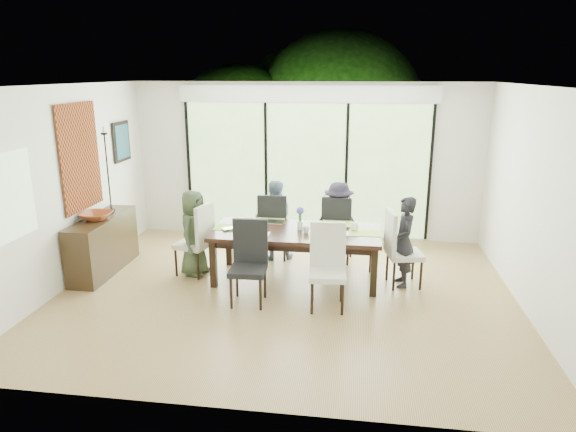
# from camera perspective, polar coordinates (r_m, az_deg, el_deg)

# --- Properties ---
(floor) EXTENTS (6.00, 5.00, 0.01)m
(floor) POSITION_cam_1_polar(r_m,az_deg,el_deg) (6.95, -0.29, -8.56)
(floor) COLOR brown
(floor) RESTS_ON ground
(ceiling) EXTENTS (6.00, 5.00, 0.01)m
(ceiling) POSITION_cam_1_polar(r_m,az_deg,el_deg) (6.34, -0.33, 14.38)
(ceiling) COLOR white
(ceiling) RESTS_ON wall_back
(wall_back) EXTENTS (6.00, 0.02, 2.70)m
(wall_back) POSITION_cam_1_polar(r_m,az_deg,el_deg) (8.95, 2.03, 6.06)
(wall_back) COLOR silver
(wall_back) RESTS_ON floor
(wall_front) EXTENTS (6.00, 0.02, 2.70)m
(wall_front) POSITION_cam_1_polar(r_m,az_deg,el_deg) (4.15, -5.34, -5.61)
(wall_front) COLOR silver
(wall_front) RESTS_ON floor
(wall_left) EXTENTS (0.02, 5.00, 2.70)m
(wall_left) POSITION_cam_1_polar(r_m,az_deg,el_deg) (7.55, -23.58, 2.91)
(wall_left) COLOR silver
(wall_left) RESTS_ON floor
(wall_right) EXTENTS (0.02, 5.00, 2.70)m
(wall_right) POSITION_cam_1_polar(r_m,az_deg,el_deg) (6.78, 25.77, 1.32)
(wall_right) COLOR silver
(wall_right) RESTS_ON floor
(glass_doors) EXTENTS (4.20, 0.02, 2.30)m
(glass_doors) POSITION_cam_1_polar(r_m,az_deg,el_deg) (8.94, 1.99, 5.07)
(glass_doors) COLOR #598C3F
(glass_doors) RESTS_ON wall_back
(blinds_header) EXTENTS (4.40, 0.06, 0.28)m
(blinds_header) POSITION_cam_1_polar(r_m,az_deg,el_deg) (8.78, 2.07, 13.42)
(blinds_header) COLOR white
(blinds_header) RESTS_ON wall_back
(mullion_a) EXTENTS (0.05, 0.04, 2.30)m
(mullion_a) POSITION_cam_1_polar(r_m,az_deg,el_deg) (9.38, -10.93, 5.30)
(mullion_a) COLOR black
(mullion_a) RESTS_ON wall_back
(mullion_b) EXTENTS (0.05, 0.04, 2.30)m
(mullion_b) POSITION_cam_1_polar(r_m,az_deg,el_deg) (9.03, -2.45, 5.17)
(mullion_b) COLOR black
(mullion_b) RESTS_ON wall_back
(mullion_c) EXTENTS (0.05, 0.04, 2.30)m
(mullion_c) POSITION_cam_1_polar(r_m,az_deg,el_deg) (8.89, 6.49, 4.91)
(mullion_c) COLOR black
(mullion_c) RESTS_ON wall_back
(mullion_d) EXTENTS (0.05, 0.04, 2.30)m
(mullion_d) POSITION_cam_1_polar(r_m,az_deg,el_deg) (8.96, 15.50, 4.53)
(mullion_d) COLOR black
(mullion_d) RESTS_ON wall_back
(side_window) EXTENTS (0.02, 0.90, 1.00)m
(side_window) POSITION_cam_1_polar(r_m,az_deg,el_deg) (6.53, -28.79, 1.79)
(side_window) COLOR #8CAD7F
(side_window) RESTS_ON wall_left
(deck) EXTENTS (6.00, 1.80, 0.10)m
(deck) POSITION_cam_1_polar(r_m,az_deg,el_deg) (10.14, 2.48, -0.92)
(deck) COLOR brown
(deck) RESTS_ON ground
(rail_top) EXTENTS (6.00, 0.08, 0.06)m
(rail_top) POSITION_cam_1_polar(r_m,az_deg,el_deg) (10.76, 2.94, 3.35)
(rail_top) COLOR brown
(rail_top) RESTS_ON deck
(foliage_left) EXTENTS (3.20, 3.20, 3.20)m
(foliage_left) POSITION_cam_1_polar(r_m,az_deg,el_deg) (11.87, -5.34, 8.83)
(foliage_left) COLOR #14380F
(foliage_left) RESTS_ON ground
(foliage_mid) EXTENTS (4.00, 4.00, 4.00)m
(foliage_mid) POSITION_cam_1_polar(r_m,az_deg,el_deg) (12.13, 5.63, 10.68)
(foliage_mid) COLOR #14380F
(foliage_mid) RESTS_ON ground
(foliage_right) EXTENTS (2.80, 2.80, 2.80)m
(foliage_right) POSITION_cam_1_polar(r_m,az_deg,el_deg) (11.45, 14.48, 7.25)
(foliage_right) COLOR #14380F
(foliage_right) RESTS_ON ground
(foliage_far) EXTENTS (3.60, 3.60, 3.60)m
(foliage_far) POSITION_cam_1_polar(r_m,az_deg,el_deg) (12.92, 1.25, 10.26)
(foliage_far) COLOR #14380F
(foliage_far) RESTS_ON ground
(table_top) EXTENTS (2.33, 1.07, 0.06)m
(table_top) POSITION_cam_1_polar(r_m,az_deg,el_deg) (7.15, 0.90, -1.82)
(table_top) COLOR black
(table_top) RESTS_ON floor
(table_apron) EXTENTS (2.14, 0.87, 0.10)m
(table_apron) POSITION_cam_1_polar(r_m,az_deg,el_deg) (7.18, 0.90, -2.48)
(table_apron) COLOR black
(table_apron) RESTS_ON floor
(table_leg_fl) EXTENTS (0.09, 0.09, 0.67)m
(table_leg_fl) POSITION_cam_1_polar(r_m,az_deg,el_deg) (7.08, -8.29, -5.28)
(table_leg_fl) COLOR black
(table_leg_fl) RESTS_ON floor
(table_leg_fr) EXTENTS (0.09, 0.09, 0.67)m
(table_leg_fr) POSITION_cam_1_polar(r_m,az_deg,el_deg) (6.82, 9.52, -6.17)
(table_leg_fr) COLOR black
(table_leg_fr) RESTS_ON floor
(table_leg_bl) EXTENTS (0.09, 0.09, 0.67)m
(table_leg_bl) POSITION_cam_1_polar(r_m,az_deg,el_deg) (7.86, -6.56, -3.07)
(table_leg_bl) COLOR black
(table_leg_bl) RESTS_ON floor
(table_leg_br) EXTENTS (0.09, 0.09, 0.67)m
(table_leg_br) POSITION_cam_1_polar(r_m,az_deg,el_deg) (7.63, 9.39, -3.78)
(table_leg_br) COLOR black
(table_leg_br) RESTS_ON floor
(chair_left_end) EXTENTS (0.54, 0.54, 1.07)m
(chair_left_end) POSITION_cam_1_polar(r_m,az_deg,el_deg) (7.52, -10.53, -2.50)
(chair_left_end) COLOR beige
(chair_left_end) RESTS_ON floor
(chair_right_end) EXTENTS (0.53, 0.53, 1.07)m
(chair_right_end) POSITION_cam_1_polar(r_m,az_deg,el_deg) (7.18, 12.88, -3.53)
(chair_right_end) COLOR beige
(chair_right_end) RESTS_ON floor
(chair_far_left) EXTENTS (0.45, 0.45, 1.07)m
(chair_far_left) POSITION_cam_1_polar(r_m,az_deg,el_deg) (8.06, -1.53, -0.99)
(chair_far_left) COLOR black
(chair_far_left) RESTS_ON floor
(chair_far_right) EXTENTS (0.49, 0.49, 1.07)m
(chair_far_right) POSITION_cam_1_polar(r_m,az_deg,el_deg) (7.96, 5.59, -1.28)
(chair_far_right) COLOR black
(chair_far_right) RESTS_ON floor
(chair_near_left) EXTENTS (0.46, 0.46, 1.07)m
(chair_near_left) POSITION_cam_1_polar(r_m,az_deg,el_deg) (6.47, -4.48, -5.32)
(chair_near_left) COLOR black
(chair_near_left) RESTS_ON floor
(chair_near_right) EXTENTS (0.48, 0.48, 1.07)m
(chair_near_right) POSITION_cam_1_polar(r_m,az_deg,el_deg) (6.34, 4.42, -5.78)
(chair_near_right) COLOR silver
(chair_near_right) RESTS_ON floor
(person_left_end) EXTENTS (0.44, 0.63, 1.25)m
(person_left_end) POSITION_cam_1_polar(r_m,az_deg,el_deg) (7.49, -10.42, -1.84)
(person_left_end) COLOR #36442D
(person_left_end) RESTS_ON floor
(person_right_end) EXTENTS (0.44, 0.63, 1.25)m
(person_right_end) POSITION_cam_1_polar(r_m,az_deg,el_deg) (7.15, 12.76, -2.83)
(person_right_end) COLOR black
(person_right_end) RESTS_ON floor
(person_far_left) EXTENTS (0.65, 0.49, 1.25)m
(person_far_left) POSITION_cam_1_polar(r_m,az_deg,el_deg) (8.02, -1.56, -0.40)
(person_far_left) COLOR slate
(person_far_left) RESTS_ON floor
(person_far_right) EXTENTS (0.66, 0.50, 1.25)m
(person_far_right) POSITION_cam_1_polar(r_m,az_deg,el_deg) (7.92, 5.60, -0.68)
(person_far_right) COLOR black
(person_far_right) RESTS_ON floor
(placemat_left) EXTENTS (0.43, 0.31, 0.01)m
(placemat_left) POSITION_cam_1_polar(r_m,az_deg,el_deg) (7.31, -6.51, -1.25)
(placemat_left) COLOR #71A53B
(placemat_left) RESTS_ON table_top
(placemat_right) EXTENTS (0.43, 0.31, 0.01)m
(placemat_right) POSITION_cam_1_polar(r_m,az_deg,el_deg) (7.09, 8.55, -1.87)
(placemat_right) COLOR #A5C446
(placemat_right) RESTS_ON table_top
(placemat_far_l) EXTENTS (0.43, 0.31, 0.01)m
(placemat_far_l) POSITION_cam_1_polar(r_m,az_deg,el_deg) (7.58, -2.10, -0.54)
(placemat_far_l) COLOR olive
(placemat_far_l) RESTS_ON table_top
(placemat_far_r) EXTENTS (0.43, 0.31, 0.01)m
(placemat_far_r) POSITION_cam_1_polar(r_m,az_deg,el_deg) (7.48, 5.47, -0.83)
(placemat_far_r) COLOR #82AD3E
(placemat_far_r) RESTS_ON table_top
(placemat_paper) EXTENTS (0.43, 0.31, 0.01)m
(placemat_paper) POSITION_cam_1_polar(r_m,az_deg,el_deg) (6.94, -3.92, -2.11)
(placemat_paper) COLOR white
(placemat_paper) RESTS_ON table_top
(tablet_far_l) EXTENTS (0.25, 0.17, 0.01)m
(tablet_far_l) POSITION_cam_1_polar(r_m,az_deg,el_deg) (7.52, -1.41, -0.61)
(tablet_far_l) COLOR black
(tablet_far_l) RESTS_ON table_top
(tablet_far_r) EXTENTS (0.23, 0.17, 0.01)m
(tablet_far_r) POSITION_cam_1_polar(r_m,az_deg,el_deg) (7.43, 5.07, -0.87)
(tablet_far_r) COLOR black
(tablet_far_r) RESTS_ON table_top
(papers) EXTENTS (0.29, 0.21, 0.00)m
(papers) POSITION_cam_1_polar(r_m,az_deg,el_deg) (7.04, 6.51, -1.92)
(papers) COLOR white
(papers) RESTS_ON table_top
(platter_base) EXTENTS (0.25, 0.25, 0.02)m
(platter_base) POSITION_cam_1_polar(r_m,az_deg,el_deg) (6.94, -3.92, -1.99)
(platter_base) COLOR white
(platter_base) RESTS_ON table_top
(platter_snacks) EXTENTS (0.19, 0.19, 0.01)m
(platter_snacks) POSITION_cam_1_polar(r_m,az_deg,el_deg) (6.93, -3.92, -1.86)
(platter_snacks) COLOR orange
(platter_snacks) RESTS_ON table_top
(vase) EXTENTS (0.08, 0.08, 0.12)m
(vase) POSITION_cam_1_polar(r_m,az_deg,el_deg) (7.16, 1.35, -1.05)
(vase) COLOR silver
(vase) RESTS_ON table_top
(hyacinth_stems) EXTENTS (0.04, 0.04, 0.16)m
(hyacinth_stems) POSITION_cam_1_polar(r_m,az_deg,el_deg) (7.13, 1.36, -0.15)
(hyacinth_stems) COLOR #337226
(hyacinth_stems) RESTS_ON table_top
(hyacinth_blooms) EXTENTS (0.11, 0.11, 0.11)m
(hyacinth_blooms) POSITION_cam_1_polar(r_m,az_deg,el_deg) (7.11, 1.36, 0.60)
(hyacinth_blooms) COLOR #534AB9
(hyacinth_blooms) RESTS_ON table_top
(laptop) EXTENTS (0.38, 0.35, 0.03)m
(laptop) POSITION_cam_1_polar(r_m,az_deg,el_deg) (7.19, -5.93, -1.44)
(laptop) COLOR silver
(laptop) RESTS_ON table_top
(cup_a) EXTENTS (0.17, 0.17, 0.09)m
(cup_a) POSITION_cam_1_polar(r_m,az_deg,el_deg) (7.38, -4.35, -0.67)
(cup_a) COLOR white
(cup_a) RESTS_ON table_top
(cup_b) EXTENTS (0.11, 0.11, 0.09)m
(cup_b) POSITION_cam_1_polar(r_m,az_deg,el_deg) (7.02, 2.02, -1.54)
(cup_b) COLOR white
(cup_b) RESTS_ON table_top
(cup_c) EXTENTS (0.13, 0.13, 0.09)m
(cup_c) POSITION_cam_1_polar(r_m,az_deg,el_deg) (7.17, 7.36, -1.25)
(cup_c) COLOR white
(cup_c) RESTS_ON table_top
(book) EXTENTS (0.18, 0.23, 0.02)m
(book) POSITION_cam_1_polar(r_m,az_deg,el_deg) (7.16, 2.94, -1.49)
(book) COLOR white
(book) RESTS_ON table_top
(sideboard) EXTENTS (0.41, 1.47, 0.83)m
(sideboard) POSITION_cam_1_polar(r_m,az_deg,el_deg) (7.99, -19.86, -3.02)
(sideboard) COLOR black
(sideboard) RESTS_ON floor
(bowl) EXTENTS (0.44, 0.44, 0.11)m
(bowl) POSITION_cam_1_polar(r_m,az_deg,el_deg) (7.78, -20.51, 0.01)
(bowl) COLOR brown
(bowl) RESTS_ON sideboard
(candlestick_base) EXTENTS (0.09, 0.09, 0.04)m
(candlestick_base) POSITION_cam_1_polar(r_m,az_deg,el_deg) (8.17, -19.03, 0.62)
(candlestick_base) COLOR black
(candlestick_base) RESTS_ON sideboard
(candlestick_shaft) EXTENTS (0.02, 0.02, 1.15)m
(candlestick_shaft) POSITION_cam_1_polar(r_m,az_deg,el_deg) (8.05, -19.39, 4.60)
(candlestick_shaft) COLOR black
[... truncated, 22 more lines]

